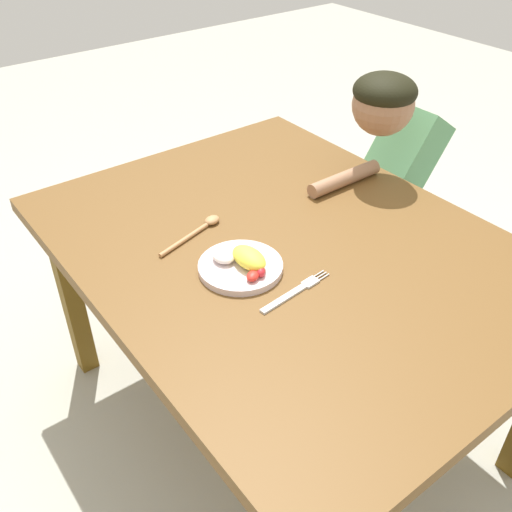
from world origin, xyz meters
The scene contains 6 objects.
ground_plane centered at (0.00, 0.00, 0.00)m, with size 8.00×8.00×0.00m, color #A9A899.
dining_table centered at (0.00, 0.00, 0.60)m, with size 1.29×0.99×0.67m.
plate centered at (0.02, -0.16, 0.69)m, with size 0.20×0.20×0.06m.
fork centered at (0.16, -0.11, 0.67)m, with size 0.04×0.21×0.01m.
spoon centered at (-0.18, -0.15, 0.68)m, with size 0.08×0.22×0.02m.
person centered at (-0.13, 0.56, 0.56)m, with size 0.18×0.54×0.97m.
Camera 1 is at (0.90, -0.78, 1.50)m, focal length 39.97 mm.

